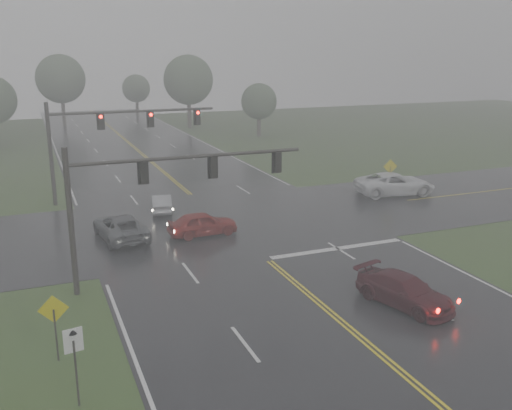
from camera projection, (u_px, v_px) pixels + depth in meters
name	position (u px, v px, depth m)	size (l,w,h in m)	color
ground	(437.00, 403.00, 18.75)	(180.00, 180.00, 0.00)	#344A1F
main_road	(233.00, 230.00, 36.64)	(18.00, 160.00, 0.02)	black
cross_street	(223.00, 222.00, 38.43)	(120.00, 14.00, 0.02)	black
stop_bar	(337.00, 249.00, 33.25)	(8.50, 0.50, 0.01)	silver
sedan_maroon	(403.00, 305.00, 25.93)	(1.95, 4.79, 1.39)	#3D0B12
sedan_red	(203.00, 235.00, 35.72)	(1.74, 4.32, 1.47)	maroon
sedan_silver	(162.00, 212.00, 40.90)	(1.34, 3.84, 1.27)	#989BA0
car_grey	(121.00, 239.00, 35.05)	(2.45, 5.31, 1.48)	#4C4E52
pickup_white	(394.00, 195.00, 45.67)	(2.91, 6.32, 1.76)	white
signal_gantry_near	(146.00, 187.00, 27.10)	(11.69, 0.31, 7.06)	black
signal_gantry_far	(103.00, 131.00, 42.63)	(12.59, 0.39, 7.62)	black
sign_diamond_west	(54.00, 317.00, 20.87)	(1.10, 0.11, 2.64)	black
sign_arrow_white	(74.00, 353.00, 18.12)	(0.61, 0.14, 2.77)	black
sign_diamond_east	(390.00, 171.00, 45.56)	(1.15, 0.30, 2.80)	black
tree_ne_a	(188.00, 80.00, 82.80)	(7.19, 7.19, 10.57)	#2F261E
tree_n_mid	(61.00, 79.00, 84.83)	(7.24, 7.24, 10.63)	#2F261E
tree_e_near	(259.00, 101.00, 75.36)	(4.76, 4.76, 6.99)	#2F261E
tree_n_far	(136.00, 88.00, 99.17)	(4.85, 4.85, 7.12)	#2F261E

